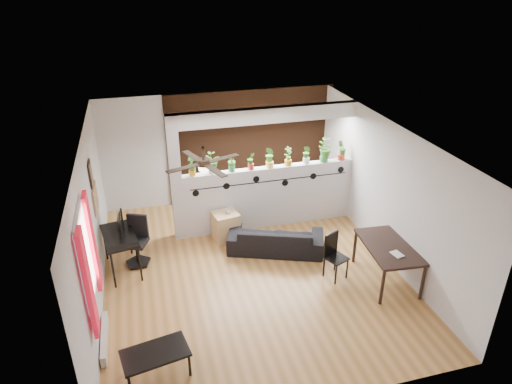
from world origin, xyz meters
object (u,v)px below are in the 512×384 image
(potted_plant_8, at_px, (342,150))
(dining_table, at_px, (389,249))
(potted_plant_6, at_px, (307,154))
(office_chair, at_px, (137,244))
(ceiling_fan, at_px, (204,165))
(cube_shelf, at_px, (226,226))
(folding_chair, at_px, (333,252))
(potted_plant_1, at_px, (212,163))
(potted_plant_2, at_px, (232,162))
(sofa, at_px, (276,239))
(cup, at_px, (228,211))
(computer_desk, at_px, (120,238))
(potted_plant_0, at_px, (192,166))
(potted_plant_3, at_px, (251,160))
(potted_plant_7, at_px, (324,150))
(potted_plant_4, at_px, (270,157))
(coffee_table, at_px, (155,355))

(potted_plant_8, distance_m, dining_table, 2.57)
(potted_plant_6, bearing_deg, office_chair, -168.56)
(ceiling_fan, height_order, potted_plant_8, ceiling_fan)
(cube_shelf, relative_size, folding_chair, 0.70)
(potted_plant_1, distance_m, potted_plant_8, 2.77)
(potted_plant_2, height_order, sofa, potted_plant_2)
(cup, distance_m, computer_desk, 2.15)
(potted_plant_0, distance_m, potted_plant_3, 1.19)
(potted_plant_1, bearing_deg, potted_plant_3, -0.00)
(potted_plant_2, bearing_deg, sofa, -57.23)
(cup, bearing_deg, dining_table, -40.35)
(potted_plant_0, relative_size, cube_shelf, 0.65)
(computer_desk, distance_m, dining_table, 4.75)
(potted_plant_7, bearing_deg, potted_plant_4, 180.00)
(potted_plant_1, relative_size, potted_plant_8, 0.98)
(potted_plant_2, bearing_deg, coffee_table, -117.67)
(cube_shelf, height_order, dining_table, dining_table)
(potted_plant_7, relative_size, cube_shelf, 0.80)
(potted_plant_8, bearing_deg, computer_desk, -169.23)
(potted_plant_1, xyz_separation_m, cube_shelf, (0.17, -0.34, -1.27))
(potted_plant_3, height_order, potted_plant_6, potted_plant_6)
(ceiling_fan, distance_m, potted_plant_4, 2.52)
(cup, bearing_deg, computer_desk, -165.45)
(potted_plant_3, xyz_separation_m, coffee_table, (-2.23, -3.51, -1.18))
(folding_chair, bearing_deg, dining_table, -22.61)
(potted_plant_4, distance_m, office_chair, 3.09)
(potted_plant_2, height_order, potted_plant_3, potted_plant_2)
(potted_plant_3, distance_m, potted_plant_4, 0.40)
(potted_plant_4, distance_m, potted_plant_7, 1.19)
(potted_plant_4, distance_m, computer_desk, 3.30)
(potted_plant_8, xyz_separation_m, computer_desk, (-4.63, -0.88, -0.90))
(potted_plant_7, relative_size, coffee_table, 0.50)
(dining_table, distance_m, coffee_table, 4.24)
(cube_shelf, bearing_deg, sofa, -47.59)
(potted_plant_1, distance_m, coffee_table, 3.98)
(sofa, bearing_deg, potted_plant_7, -122.95)
(ceiling_fan, height_order, potted_plant_7, ceiling_fan)
(cup, bearing_deg, potted_plant_6, 10.96)
(potted_plant_6, height_order, office_chair, potted_plant_6)
(potted_plant_6, bearing_deg, sofa, -133.91)
(potted_plant_0, distance_m, cube_shelf, 1.42)
(potted_plant_7, relative_size, dining_table, 0.35)
(ceiling_fan, distance_m, potted_plant_1, 1.99)
(potted_plant_6, relative_size, dining_table, 0.29)
(potted_plant_0, xyz_separation_m, coffee_table, (-1.05, -3.51, -1.19))
(potted_plant_0, bearing_deg, potted_plant_8, 0.00)
(potted_plant_6, distance_m, computer_desk, 4.04)
(potted_plant_6, xyz_separation_m, office_chair, (-3.55, -0.72, -1.14))
(cube_shelf, bearing_deg, cup, -10.76)
(potted_plant_4, distance_m, cup, 1.39)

